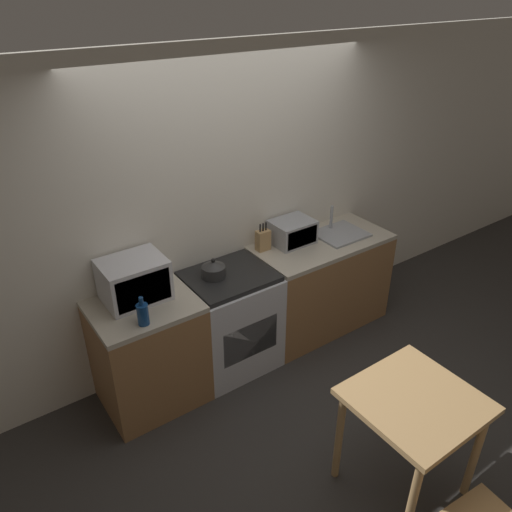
% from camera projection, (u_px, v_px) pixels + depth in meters
% --- Properties ---
extents(ground_plane, '(16.00, 16.00, 0.00)m').
position_uv_depth(ground_plane, '(298.00, 389.00, 4.12)').
color(ground_plane, '#33302D').
extents(wall_back, '(10.00, 0.06, 2.60)m').
position_uv_depth(wall_back, '(232.00, 207.00, 4.16)').
color(wall_back, silver).
rests_on(wall_back, ground_plane).
extents(counter_left_run, '(0.76, 0.62, 0.90)m').
position_uv_depth(counter_left_run, '(149.00, 353.00, 3.83)').
color(counter_left_run, olive).
rests_on(counter_left_run, ground_plane).
extents(counter_right_run, '(1.29, 0.62, 0.90)m').
position_uv_depth(counter_right_run, '(320.00, 283.00, 4.70)').
color(counter_right_run, olive).
rests_on(counter_right_run, ground_plane).
extents(stove_range, '(0.71, 0.62, 0.90)m').
position_uv_depth(stove_range, '(230.00, 320.00, 4.20)').
color(stove_range, silver).
rests_on(stove_range, ground_plane).
extents(kettle, '(0.19, 0.19, 0.16)m').
position_uv_depth(kettle, '(214.00, 269.00, 3.92)').
color(kettle, '#2D2D2D').
rests_on(kettle, stove_range).
extents(microwave, '(0.46, 0.36, 0.32)m').
position_uv_depth(microwave, '(134.00, 280.00, 3.61)').
color(microwave, silver).
rests_on(microwave, counter_left_run).
extents(bottle, '(0.08, 0.08, 0.22)m').
position_uv_depth(bottle, '(143.00, 314.00, 3.37)').
color(bottle, navy).
rests_on(bottle, counter_left_run).
extents(knife_block, '(0.12, 0.08, 0.25)m').
position_uv_depth(knife_block, '(263.00, 240.00, 4.29)').
color(knife_block, tan).
rests_on(knife_block, counter_right_run).
extents(toaster_oven, '(0.37, 0.29, 0.21)m').
position_uv_depth(toaster_oven, '(292.00, 232.00, 4.41)').
color(toaster_oven, '#999BA0').
rests_on(toaster_oven, counter_right_run).
extents(sink_basin, '(0.45, 0.38, 0.24)m').
position_uv_depth(sink_basin, '(340.00, 233.00, 4.58)').
color(sink_basin, '#999BA0').
rests_on(sink_basin, counter_right_run).
extents(dining_table, '(0.72, 0.71, 0.78)m').
position_uv_depth(dining_table, '(413.00, 413.00, 3.03)').
color(dining_table, tan).
rests_on(dining_table, ground_plane).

